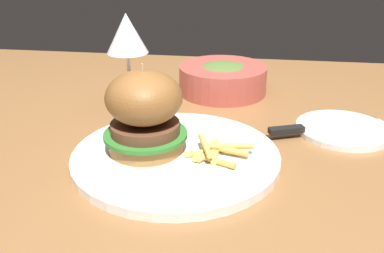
% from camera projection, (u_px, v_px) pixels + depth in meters
% --- Properties ---
extents(dining_table, '(1.46, 0.84, 0.74)m').
position_uv_depth(dining_table, '(216.00, 154.00, 0.84)').
color(dining_table, brown).
rests_on(dining_table, ground).
extents(main_plate, '(0.31, 0.31, 0.01)m').
position_uv_depth(main_plate, '(176.00, 156.00, 0.64)').
color(main_plate, white).
rests_on(main_plate, dining_table).
extents(burger_sandwich, '(0.13, 0.13, 0.13)m').
position_uv_depth(burger_sandwich, '(144.00, 112.00, 0.62)').
color(burger_sandwich, '#9E6B38').
rests_on(burger_sandwich, main_plate).
extents(fries_pile, '(0.10, 0.08, 0.02)m').
position_uv_depth(fries_pile, '(215.00, 150.00, 0.62)').
color(fries_pile, '#E0B251').
rests_on(fries_pile, main_plate).
extents(wine_glass, '(0.08, 0.08, 0.18)m').
position_uv_depth(wine_glass, '(127.00, 37.00, 0.80)').
color(wine_glass, silver).
rests_on(wine_glass, dining_table).
extents(bread_plate, '(0.16, 0.16, 0.01)m').
position_uv_depth(bread_plate, '(343.00, 129.00, 0.73)').
color(bread_plate, white).
rests_on(bread_plate, dining_table).
extents(table_knife, '(0.20, 0.09, 0.01)m').
position_uv_depth(table_knife, '(316.00, 128.00, 0.72)').
color(table_knife, silver).
rests_on(table_knife, bread_plate).
extents(soup_bowl, '(0.19, 0.19, 0.06)m').
position_uv_depth(soup_bowl, '(224.00, 78.00, 0.91)').
color(soup_bowl, '#B24C42').
rests_on(soup_bowl, dining_table).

